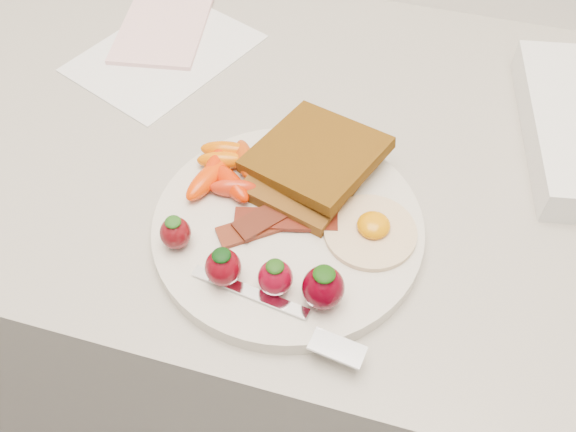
# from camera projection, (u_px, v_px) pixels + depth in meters

# --- Properties ---
(counter) EXTENTS (2.00, 0.60, 0.90)m
(counter) POSITION_uv_depth(u_px,v_px,m) (316.00, 334.00, 1.08)
(counter) COLOR gray
(counter) RESTS_ON ground
(plate) EXTENTS (0.27, 0.27, 0.02)m
(plate) POSITION_uv_depth(u_px,v_px,m) (288.00, 228.00, 0.64)
(plate) COLOR beige
(plate) RESTS_ON counter
(toast_lower) EXTENTS (0.12, 0.12, 0.01)m
(toast_lower) POSITION_uv_depth(u_px,v_px,m) (304.00, 181.00, 0.66)
(toast_lower) COLOR #472C0F
(toast_lower) RESTS_ON plate
(toast_upper) EXTENTS (0.15, 0.15, 0.03)m
(toast_upper) POSITION_uv_depth(u_px,v_px,m) (316.00, 155.00, 0.66)
(toast_upper) COLOR #3E1E09
(toast_upper) RESTS_ON toast_lower
(fried_egg) EXTENTS (0.12, 0.12, 0.02)m
(fried_egg) POSITION_uv_depth(u_px,v_px,m) (371.00, 230.00, 0.62)
(fried_egg) COLOR #EEE3C9
(fried_egg) RESTS_ON plate
(bacon_strips) EXTENTS (0.12, 0.11, 0.01)m
(bacon_strips) POSITION_uv_depth(u_px,v_px,m) (278.00, 218.00, 0.63)
(bacon_strips) COLOR #430E08
(bacon_strips) RESTS_ON plate
(baby_carrots) EXTENTS (0.08, 0.10, 0.02)m
(baby_carrots) POSITION_uv_depth(u_px,v_px,m) (225.00, 170.00, 0.67)
(baby_carrots) COLOR #E16400
(baby_carrots) RESTS_ON plate
(strawberries) EXTENTS (0.18, 0.06, 0.05)m
(strawberries) POSITION_uv_depth(u_px,v_px,m) (261.00, 270.00, 0.58)
(strawberries) COLOR #5B0A0F
(strawberries) RESTS_ON plate
(fork) EXTENTS (0.17, 0.06, 0.00)m
(fork) POSITION_uv_depth(u_px,v_px,m) (288.00, 317.00, 0.57)
(fork) COLOR white
(fork) RESTS_ON plate
(paper_sheet) EXTENTS (0.24, 0.27, 0.00)m
(paper_sheet) POSITION_uv_depth(u_px,v_px,m) (165.00, 53.00, 0.83)
(paper_sheet) COLOR white
(paper_sheet) RESTS_ON counter
(notepad) EXTENTS (0.13, 0.17, 0.01)m
(notepad) POSITION_uv_depth(u_px,v_px,m) (163.00, 28.00, 0.86)
(notepad) COLOR beige
(notepad) RESTS_ON paper_sheet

